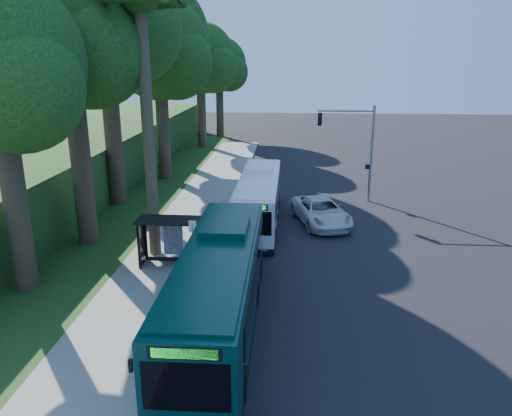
# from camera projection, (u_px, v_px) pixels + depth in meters

# --- Properties ---
(ground) EXTENTS (140.00, 140.00, 0.00)m
(ground) POSITION_uv_depth(u_px,v_px,m) (307.00, 249.00, 27.87)
(ground) COLOR black
(ground) RESTS_ON ground
(sidewalk) EXTENTS (4.50, 70.00, 0.12)m
(sidewalk) POSITION_uv_depth(u_px,v_px,m) (178.00, 244.00, 28.35)
(sidewalk) COLOR gray
(sidewalk) RESTS_ON ground
(red_curb) EXTENTS (0.25, 30.00, 0.13)m
(red_curb) POSITION_uv_depth(u_px,v_px,m) (207.00, 275.00, 24.37)
(red_curb) COLOR maroon
(red_curb) RESTS_ON ground
(grass_verge) EXTENTS (8.00, 70.00, 0.06)m
(grass_verge) POSITION_uv_depth(u_px,v_px,m) (111.00, 216.00, 33.52)
(grass_verge) COLOR #234719
(grass_verge) RESTS_ON ground
(bus_shelter) EXTENTS (3.20, 1.51, 2.55)m
(bus_shelter) POSITION_uv_depth(u_px,v_px,m) (165.00, 232.00, 25.11)
(bus_shelter) COLOR black
(bus_shelter) RESTS_ON ground
(stop_sign_pole) EXTENTS (0.35, 0.06, 3.17)m
(stop_sign_pole) POSITION_uv_depth(u_px,v_px,m) (193.00, 243.00, 22.86)
(stop_sign_pole) COLOR gray
(stop_sign_pole) RESTS_ON ground
(traffic_signal_pole) EXTENTS (4.10, 0.30, 7.00)m
(traffic_signal_pole) POSITION_uv_depth(u_px,v_px,m) (358.00, 142.00, 35.87)
(traffic_signal_pole) COLOR gray
(traffic_signal_pole) RESTS_ON ground
(palm_tree) EXTENTS (4.20, 4.20, 14.40)m
(palm_tree) POSITION_uv_depth(u_px,v_px,m) (140.00, 10.00, 23.39)
(palm_tree) COLOR #4C3F2D
(palm_tree) RESTS_ON ground
(hillside_backdrop) EXTENTS (24.00, 60.00, 8.80)m
(hillside_backdrop) POSITION_uv_depth(u_px,v_px,m) (0.00, 151.00, 43.35)
(hillside_backdrop) COLOR #234719
(hillside_backdrop) RESTS_ON ground
(tree_0) EXTENTS (8.40, 8.00, 15.70)m
(tree_0) POSITION_uv_depth(u_px,v_px,m) (70.00, 38.00, 25.43)
(tree_0) COLOR #382B1E
(tree_0) RESTS_ON ground
(tree_1) EXTENTS (10.50, 10.00, 18.26)m
(tree_1) POSITION_uv_depth(u_px,v_px,m) (105.00, 18.00, 32.68)
(tree_1) COLOR #382B1E
(tree_1) RESTS_ON ground
(tree_2) EXTENTS (8.82, 8.40, 15.12)m
(tree_2) POSITION_uv_depth(u_px,v_px,m) (160.00, 54.00, 40.88)
(tree_2) COLOR #382B1E
(tree_2) RESTS_ON ground
(tree_3) EXTENTS (10.08, 9.60, 17.28)m
(tree_3) POSITION_uv_depth(u_px,v_px,m) (160.00, 38.00, 48.20)
(tree_3) COLOR #382B1E
(tree_3) RESTS_ON ground
(tree_4) EXTENTS (8.40, 8.00, 14.14)m
(tree_4) POSITION_uv_depth(u_px,v_px,m) (201.00, 62.00, 56.33)
(tree_4) COLOR #382B1E
(tree_4) RESTS_ON ground
(tree_5) EXTENTS (7.35, 7.00, 12.86)m
(tree_5) POSITION_uv_depth(u_px,v_px,m) (220.00, 67.00, 64.12)
(tree_5) COLOR #382B1E
(tree_5) RESTS_ON ground
(white_bus) EXTENTS (2.46, 11.31, 3.37)m
(white_bus) POSITION_uv_depth(u_px,v_px,m) (259.00, 198.00, 31.75)
(white_bus) COLOR white
(white_bus) RESTS_ON ground
(teal_bus) EXTENTS (2.80, 12.67, 3.77)m
(teal_bus) POSITION_uv_depth(u_px,v_px,m) (219.00, 287.00, 19.09)
(teal_bus) COLOR #09332E
(teal_bus) RESTS_ON ground
(pickup) EXTENTS (4.13, 6.36, 1.63)m
(pickup) POSITION_uv_depth(u_px,v_px,m) (321.00, 211.00, 31.80)
(pickup) COLOR silver
(pickup) RESTS_ON ground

